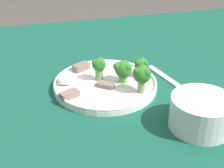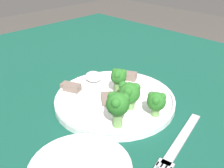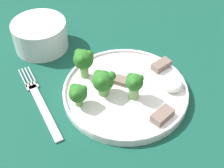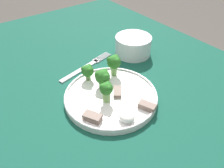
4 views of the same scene
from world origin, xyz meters
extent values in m
cube|color=#114738|center=(0.00, 0.00, 0.73)|extent=(1.30, 0.99, 0.03)
cylinder|color=brown|center=(-0.59, -0.44, 0.36)|extent=(0.06, 0.06, 0.72)
cylinder|color=white|center=(0.03, 0.03, 0.75)|extent=(0.24, 0.24, 0.01)
torus|color=white|center=(0.03, 0.03, 0.76)|extent=(0.24, 0.24, 0.01)
cube|color=#B2B2B7|center=(-0.13, 0.03, 0.75)|extent=(0.05, 0.15, 0.00)
cube|color=#B2B2B7|center=(-0.15, 0.10, 0.75)|extent=(0.03, 0.02, 0.00)
cube|color=#B2B2B7|center=(-0.14, 0.13, 0.75)|extent=(0.01, 0.06, 0.00)
cube|color=#B2B2B7|center=(-0.15, 0.13, 0.75)|extent=(0.01, 0.06, 0.00)
cube|color=#B2B2B7|center=(-0.16, 0.13, 0.75)|extent=(0.01, 0.06, 0.00)
cube|color=#B2B2B7|center=(-0.16, 0.13, 0.75)|extent=(0.01, 0.06, 0.00)
cylinder|color=silver|center=(-0.11, 0.23, 0.78)|extent=(0.12, 0.12, 0.06)
cylinder|color=white|center=(-0.11, 0.23, 0.78)|extent=(0.10, 0.10, 0.05)
cylinder|color=#709E56|center=(-0.02, 0.03, 0.77)|extent=(0.02, 0.02, 0.02)
sphere|color=#286B23|center=(-0.02, 0.03, 0.79)|extent=(0.04, 0.04, 0.04)
sphere|color=#286B23|center=(0.00, 0.03, 0.80)|extent=(0.02, 0.02, 0.02)
sphere|color=#286B23|center=(-0.02, 0.04, 0.80)|extent=(0.02, 0.02, 0.02)
sphere|color=#286B23|center=(-0.02, 0.02, 0.80)|extent=(0.02, 0.02, 0.02)
cylinder|color=#709E56|center=(-0.04, 0.09, 0.78)|extent=(0.02, 0.02, 0.03)
sphere|color=#286B23|center=(-0.04, 0.09, 0.80)|extent=(0.04, 0.04, 0.04)
sphere|color=#286B23|center=(-0.03, 0.09, 0.81)|extent=(0.02, 0.02, 0.02)
sphere|color=#286B23|center=(-0.05, 0.10, 0.81)|extent=(0.02, 0.02, 0.02)
sphere|color=#286B23|center=(-0.05, 0.08, 0.81)|extent=(0.02, 0.02, 0.02)
cylinder|color=#709E56|center=(0.04, 0.01, 0.77)|extent=(0.02, 0.02, 0.03)
sphere|color=#286B23|center=(0.04, 0.01, 0.80)|extent=(0.03, 0.03, 0.03)
sphere|color=#286B23|center=(0.05, 0.01, 0.81)|extent=(0.01, 0.01, 0.01)
sphere|color=#286B23|center=(0.03, 0.02, 0.81)|extent=(0.01, 0.01, 0.01)
sphere|color=#286B23|center=(0.03, 0.00, 0.81)|extent=(0.01, 0.01, 0.01)
cylinder|color=#709E56|center=(-0.07, 0.02, 0.77)|extent=(0.01, 0.01, 0.02)
sphere|color=#286B23|center=(-0.07, 0.02, 0.79)|extent=(0.03, 0.03, 0.03)
sphere|color=#286B23|center=(-0.06, 0.02, 0.80)|extent=(0.02, 0.02, 0.02)
sphere|color=#286B23|center=(-0.07, 0.03, 0.80)|extent=(0.02, 0.02, 0.02)
sphere|color=#286B23|center=(-0.07, 0.01, 0.80)|extent=(0.02, 0.02, 0.02)
cube|color=#756056|center=(0.12, 0.07, 0.77)|extent=(0.05, 0.04, 0.01)
cube|color=#756056|center=(0.03, 0.05, 0.77)|extent=(0.04, 0.04, 0.01)
cube|color=#756056|center=(0.07, -0.05, 0.77)|extent=(0.05, 0.04, 0.02)
ellipsoid|color=white|center=(0.12, 0.01, 0.77)|extent=(0.04, 0.04, 0.02)
camera|label=1|loc=(0.18, 0.65, 1.12)|focal=50.00mm
camera|label=2|loc=(-0.29, 0.36, 1.04)|focal=42.00mm
camera|label=3|loc=(-0.11, -0.36, 1.20)|focal=50.00mm
camera|label=4|loc=(0.37, -0.22, 1.14)|focal=35.00mm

